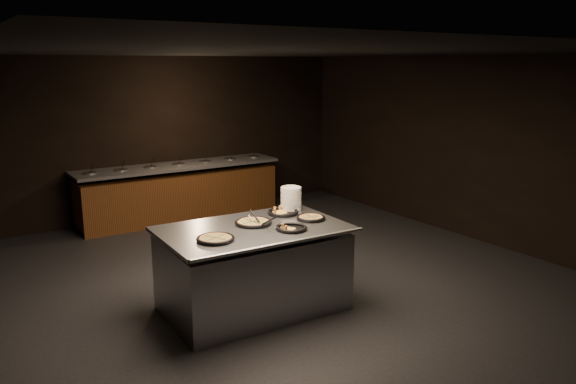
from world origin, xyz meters
name	(u,v)px	position (x,y,z in m)	size (l,w,h in m)	color
room	(287,171)	(0.00, 0.00, 1.45)	(7.02, 8.02, 2.92)	black
salad_bar	(180,195)	(0.00, 3.56, 0.44)	(3.70, 0.83, 1.18)	brown
serving_counter	(253,270)	(-0.81, -0.53, 0.47)	(2.08, 1.36, 0.98)	#A9ACB0
plate_stack	(291,199)	(-0.03, -0.13, 1.12)	(0.26, 0.26, 0.29)	white
pan_veggie_whole	(215,239)	(-1.37, -0.74, 1.00)	(0.40, 0.40, 0.04)	black
pan_cheese_whole	(253,222)	(-0.74, -0.43, 1.00)	(0.43, 0.43, 0.04)	black
pan_cheese_slices_a	(283,212)	(-0.21, -0.23, 1.00)	(0.38, 0.38, 0.04)	black
pan_cheese_slices_b	(292,228)	(-0.49, -0.85, 1.00)	(0.35, 0.35, 0.04)	black
pan_veggie_slices	(311,218)	(-0.07, -0.62, 1.00)	(0.34, 0.34, 0.04)	black
server_left	(252,217)	(-0.73, -0.39, 1.05)	(0.10, 0.31, 0.15)	#A9ACB0
server_right	(275,222)	(-0.64, -0.73, 1.06)	(0.27, 0.26, 0.17)	#A9ACB0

